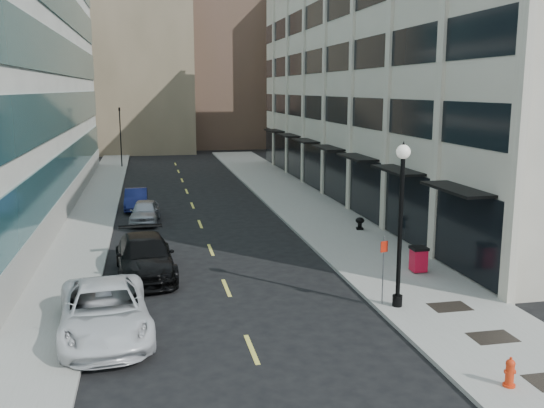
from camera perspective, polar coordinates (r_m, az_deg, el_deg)
name	(u,v)px	position (r m, az deg, el deg)	size (l,w,h in m)	color
ground	(264,379)	(17.47, -0.77, -16.15)	(160.00, 160.00, 0.00)	black
sidewalk_right	(321,218)	(37.63, 4.67, -1.29)	(5.00, 80.00, 0.15)	gray
sidewalk_left	(87,228)	(36.33, -17.05, -2.17)	(3.00, 80.00, 0.15)	gray
building_right	(420,74)	(46.74, 13.76, 11.79)	(15.30, 46.50, 18.25)	beige
skyline_tan_near	(134,42)	(83.52, -12.82, 14.69)	(14.00, 18.00, 28.00)	#8A765A
skyline_brown	(222,23)	(88.45, -4.73, 16.63)	(12.00, 16.00, 34.00)	brown
skyline_tan_far	(65,67)	(94.00, -18.89, 12.08)	(12.00, 14.00, 22.00)	#8A765A
skyline_stone	(302,73)	(83.97, 2.80, 12.18)	(10.00, 14.00, 20.00)	beige
grate_mid	(493,337)	(20.90, 20.05, -11.70)	(1.40, 1.00, 0.01)	black
grate_far	(450,307)	(23.15, 16.39, -9.26)	(1.40, 1.00, 0.01)	black
road_centerline	(205,236)	(33.38, -6.33, -3.00)	(0.15, 68.20, 0.01)	#D8CC4C
traffic_signal	(119,111)	(63.38, -14.17, 8.46)	(0.66, 0.66, 6.98)	black
car_white_van	(105,311)	(20.59, -15.48, -9.70)	(2.81, 6.09, 1.69)	silver
car_black_pickup	(145,257)	(26.56, -11.88, -4.88)	(2.38, 5.87, 1.70)	black
car_silver_sedan	(145,212)	(37.01, -11.88, -0.72)	(1.63, 4.05, 1.38)	#9EA0A7
car_blue_sedan	(136,199)	(41.39, -12.67, 0.45)	(1.45, 4.16, 1.37)	navy
fire_hydrant	(510,372)	(17.75, 21.48, -14.52)	(0.33, 0.33, 0.82)	#F63611
trash_bin	(418,258)	(26.87, 13.62, -5.00)	(0.68, 0.77, 1.11)	red
lamppost	(401,211)	(21.83, 12.04, -0.65)	(0.50, 0.50, 6.01)	black
sign_post	(384,261)	(22.36, 10.45, -5.32)	(0.30, 0.10, 2.55)	slate
urn_planter	(360,222)	(34.31, 8.27, -1.70)	(0.50, 0.50, 0.69)	black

